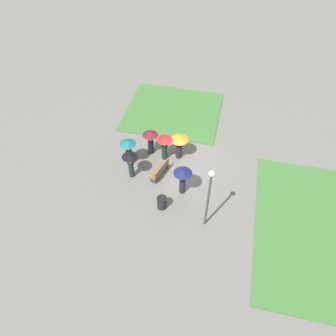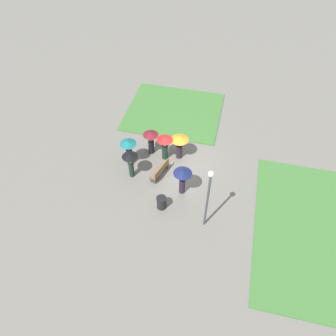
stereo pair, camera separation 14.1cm
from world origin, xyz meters
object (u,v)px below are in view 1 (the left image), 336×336
Objects in this scene: trash_bin at (162,203)px; crowd_person_orange at (179,143)px; crowd_person_teal at (128,149)px; crowd_person_maroon at (150,138)px; crowd_person_black at (130,162)px; crowd_person_navy at (183,177)px; crowd_person_red at (165,144)px; lamp_post at (209,192)px; park_bench at (160,170)px.

crowd_person_orange is (-4.31, 0.12, 0.83)m from trash_bin.
trash_bin is 0.42× the size of crowd_person_teal.
crowd_person_maroon is (-0.02, -1.93, -0.00)m from crowd_person_orange.
crowd_person_black is 0.95× the size of crowd_person_teal.
crowd_person_navy reaches higher than crowd_person_maroon.
crowd_person_teal is at bearing -49.84° from crowd_person_red.
crowd_person_teal is (-1.02, -0.45, 0.03)m from crowd_person_black.
crowd_person_black is (-1.97, -2.44, 0.87)m from trash_bin.
crowd_person_orange is 0.90× the size of crowd_person_teal.
crowd_person_navy is at bearing -40.53° from crowd_person_orange.
lamp_post is 5.24× the size of trash_bin.
lamp_post is at bearing 27.63° from crowd_person_maroon.
crowd_person_teal is at bearing -88.66° from park_bench.
trash_bin is at bearing -57.48° from crowd_person_orange.
crowd_person_maroon is at bearing -138.10° from lamp_post.
crowd_person_maroon is 1.07m from crowd_person_red.
crowd_person_red is at bearing -160.03° from park_bench.
park_bench is at bearing -146.54° from crowd_person_navy.
trash_bin is 1.93m from crowd_person_navy.
crowd_person_navy is at bearing 147.01° from trash_bin.
crowd_person_black is 3.47m from crowd_person_orange.
trash_bin is 0.46× the size of crowd_person_maroon.
crowd_person_red is (-4.61, -3.39, -1.55)m from lamp_post.
crowd_person_navy is 0.96× the size of crowd_person_teal.
crowd_person_teal reaches higher than crowd_person_maroon.
crowd_person_red is (-4.02, -0.78, 0.82)m from trash_bin.
crowd_person_red is (-2.05, 1.65, -0.06)m from crowd_person_black.
lamp_post is at bearing 15.28° from crowd_person_navy.
crowd_person_maroon is (-2.92, -2.72, -0.11)m from crowd_person_navy.
crowd_person_navy is 1.01× the size of crowd_person_black.
crowd_person_orange reaches higher than trash_bin.
lamp_post reaches higher than crowd_person_orange.
lamp_post reaches higher than park_bench.
crowd_person_maroon reaches higher than crowd_person_orange.
crowd_person_black is at bearing -116.89° from lamp_post.
crowd_person_orange is at bearing -153.11° from lamp_post.
lamp_post is 5.93m from crowd_person_red.
crowd_person_red reaches higher than crowd_person_maroon.
park_bench reaches higher than trash_bin.
crowd_person_navy reaches higher than trash_bin.
crowd_person_orange reaches higher than park_bench.
park_bench is at bearing 17.68° from crowd_person_red.
park_bench is at bearing -164.09° from trash_bin.
lamp_post is 2.37× the size of crowd_person_red.
trash_bin is at bearing 8.39° from crowd_person_maroon.
trash_bin is at bearing 25.18° from crowd_person_red.
crowd_person_orange is (-4.90, -2.49, -1.54)m from lamp_post.
crowd_person_black is at bearing -24.78° from crowd_person_red.
crowd_person_black is 1.06× the size of crowd_person_orange.
crowd_person_teal is (-1.58, -3.80, -0.03)m from crowd_person_navy.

